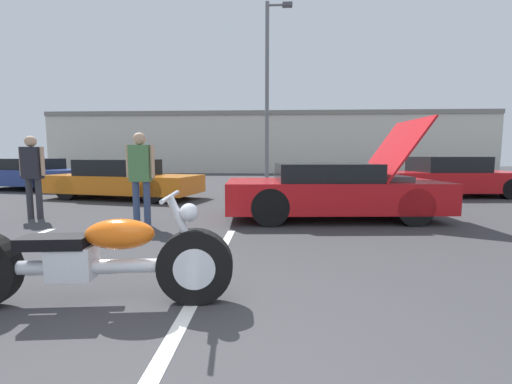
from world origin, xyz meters
The scene contains 10 objects.
parking_stripe_middle centered at (-0.28, 1.99, 0.00)m, with size 0.12×4.81×0.01m, color white.
far_building centered at (0.00, 24.97, 2.34)m, with size 32.00×4.20×4.40m.
light_pole centered at (0.21, 14.85, 4.45)m, with size 1.21×0.28×8.14m.
motorcycle centered at (-1.14, 1.46, 0.40)m, with size 2.46×0.70×0.96m.
show_car_hood_open centered at (1.66, 5.72, 0.58)m, with size 4.37×2.11×2.01m.
parked_car_left_row centered at (-8.63, 11.12, 0.57)m, with size 4.36×2.55×1.16m.
parked_car_right_row centered at (6.01, 9.74, 0.58)m, with size 4.35×2.11×1.24m.
parked_car_mid_row centered at (-4.04, 8.65, 0.56)m, with size 4.72×2.61×1.16m.
spectator_near_motorcycle centered at (-1.96, 4.73, 1.01)m, with size 0.52×0.22×1.69m.
spectator_by_show_car centered at (-4.45, 5.40, 1.00)m, with size 0.52×0.22×1.68m.
Camera 1 is at (0.42, -1.31, 1.29)m, focal length 24.00 mm.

